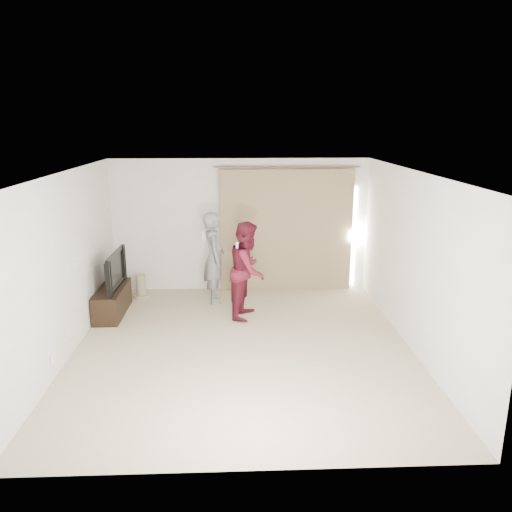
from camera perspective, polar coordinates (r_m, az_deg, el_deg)
The scene contains 10 objects.
floor at distance 7.61m, azimuth -1.50°, elevation -10.37°, with size 5.50×5.50×0.00m, color #C2AE91.
wall_back at distance 9.82m, azimuth -1.82°, elevation 3.51°, with size 5.00×0.04×2.60m, color silver.
wall_left at distance 7.54m, azimuth -20.93°, elevation -1.08°, with size 0.04×5.50×2.60m.
ceiling at distance 6.90m, azimuth -1.65°, elevation 9.50°, with size 5.00×5.50×0.01m, color white.
curtain at distance 9.82m, azimuth 3.54°, elevation 2.92°, with size 2.80×0.11×2.46m.
tv_console at distance 9.12m, azimuth -16.10°, elevation -4.95°, with size 0.43×1.24×0.48m, color black.
tv at distance 8.95m, azimuth -16.36°, elevation -1.56°, with size 1.13×0.15×0.65m, color black.
scratching_post at distance 9.86m, azimuth -13.01°, elevation -3.59°, with size 0.33×0.33×0.44m.
person_man at distance 9.20m, azimuth -4.80°, elevation -0.20°, with size 0.46×0.65×1.70m.
person_woman at distance 8.49m, azimuth -0.94°, elevation -1.59°, with size 0.83×0.95×1.67m.
Camera 1 is at (-0.09, -6.87, 3.28)m, focal length 35.00 mm.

